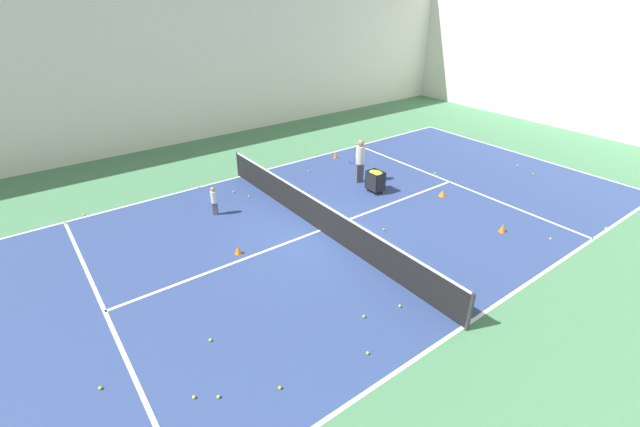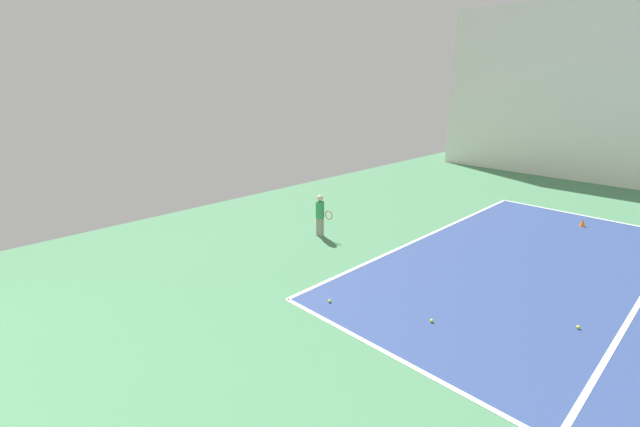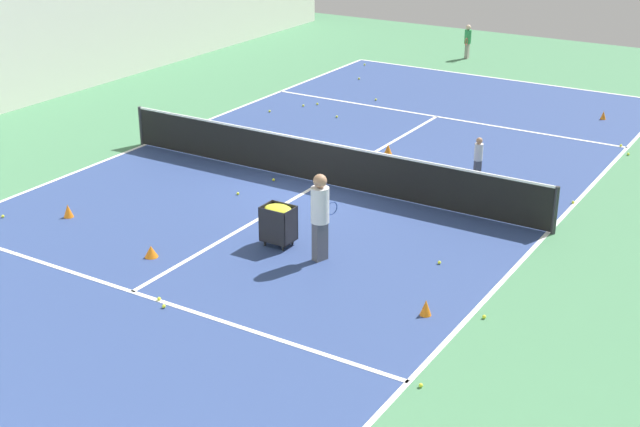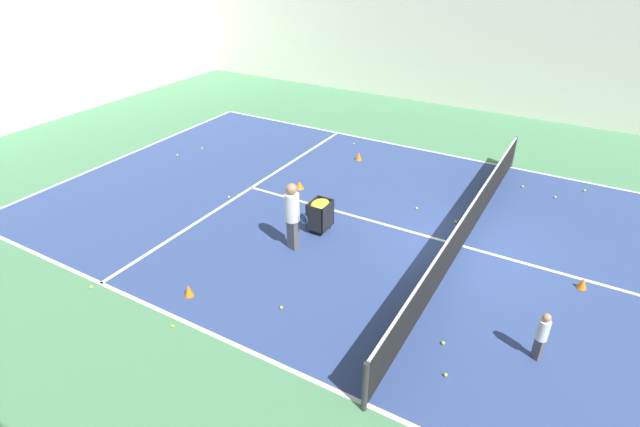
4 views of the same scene
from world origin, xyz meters
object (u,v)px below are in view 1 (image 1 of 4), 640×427
at_px(ball_cart, 376,177).
at_px(coach_at_net, 360,158).
at_px(tennis_net, 320,216).
at_px(training_cone_0, 238,250).
at_px(child_midcourt, 214,199).

bearing_deg(ball_cart, coach_at_net, 172.50).
bearing_deg(tennis_net, training_cone_0, -97.38).
bearing_deg(tennis_net, coach_at_net, 121.24).
xyz_separation_m(tennis_net, training_cone_0, (-0.37, -2.83, -0.42)).
height_order(ball_cart, training_cone_0, ball_cart).
bearing_deg(training_cone_0, tennis_net, 82.62).
bearing_deg(tennis_net, ball_cart, 107.88).
relative_size(coach_at_net, ball_cart, 2.07).
relative_size(tennis_net, child_midcourt, 10.98).
distance_m(child_midcourt, training_cone_0, 2.86).
relative_size(child_midcourt, ball_cart, 1.21).
xyz_separation_m(coach_at_net, training_cone_0, (1.88, -6.54, -0.91)).
xyz_separation_m(child_midcourt, ball_cart, (1.98, 5.87, 0.01)).
height_order(child_midcourt, training_cone_0, child_midcourt).
xyz_separation_m(tennis_net, coach_at_net, (-2.25, 3.71, 0.49)).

